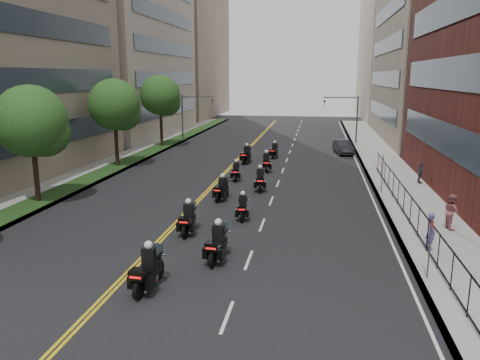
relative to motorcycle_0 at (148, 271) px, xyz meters
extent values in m
plane|color=black|center=(0.11, -1.53, -0.74)|extent=(160.00, 160.00, 0.00)
cube|color=gray|center=(12.11, 23.47, -0.67)|extent=(4.00, 90.00, 0.15)
cube|color=gray|center=(-11.89, 23.47, -0.67)|extent=(4.00, 90.00, 0.15)
cube|color=#193212|center=(-11.09, 23.47, -0.57)|extent=(2.00, 90.00, 0.04)
cube|color=#333F4C|center=(14.06, 15.47, 2.76)|extent=(0.12, 25.80, 1.80)
cube|color=#333F4C|center=(14.06, 15.47, 6.76)|extent=(0.12, 25.80, 1.80)
cube|color=#333F4C|center=(14.06, 15.47, 10.76)|extent=(0.12, 25.80, 1.80)
cube|color=gray|center=(21.61, 46.47, 14.26)|extent=(15.00, 28.00, 30.00)
cube|color=#333F4C|center=(14.06, 46.47, 2.76)|extent=(0.12, 24.08, 1.80)
cube|color=#333F4C|center=(14.06, 46.47, 6.76)|extent=(0.12, 24.08, 1.80)
cube|color=#333F4C|center=(14.06, 46.47, 10.76)|extent=(0.12, 24.08, 1.80)
cube|color=#333F4C|center=(14.06, 46.47, 14.76)|extent=(0.12, 24.08, 1.80)
cube|color=#AA9A89|center=(21.61, 76.47, 12.26)|extent=(15.00, 28.00, 26.00)
cube|color=#333F4C|center=(-13.84, 15.47, 2.76)|extent=(0.12, 25.80, 1.80)
cube|color=#333F4C|center=(-13.84, 15.47, 6.76)|extent=(0.12, 25.80, 1.80)
cube|color=#333F4C|center=(-13.84, 15.47, 10.76)|extent=(0.12, 25.80, 1.80)
cube|color=#AA9A89|center=(-21.89, 46.47, 16.26)|extent=(16.00, 28.00, 34.00)
cube|color=#333F4C|center=(-13.84, 46.47, 2.76)|extent=(0.12, 24.08, 1.80)
cube|color=#333F4C|center=(-13.84, 46.47, 6.76)|extent=(0.12, 24.08, 1.80)
cube|color=#333F4C|center=(-13.84, 46.47, 10.76)|extent=(0.12, 24.08, 1.80)
cube|color=#333F4C|center=(-13.84, 46.47, 14.76)|extent=(0.12, 24.08, 1.80)
cube|color=gray|center=(-21.89, 76.47, 12.26)|extent=(16.00, 28.00, 26.00)
cube|color=black|center=(11.11, 10.47, 0.86)|extent=(0.05, 28.00, 0.05)
cube|color=black|center=(11.11, 10.47, -0.44)|extent=(0.05, 28.00, 0.05)
cylinder|color=black|center=(-11.09, 10.47, 1.67)|extent=(0.32, 0.32, 4.83)
sphere|color=#194B19|center=(-11.09, 10.47, 4.43)|extent=(4.40, 4.40, 4.40)
sphere|color=#194B19|center=(-10.49, 10.87, 3.74)|extent=(3.08, 3.08, 3.08)
cylinder|color=black|center=(-11.09, 22.47, 1.81)|extent=(0.32, 0.32, 5.11)
sphere|color=#194B19|center=(-11.09, 22.47, 4.73)|extent=(4.40, 4.40, 4.40)
sphere|color=#194B19|center=(-10.49, 22.87, 4.00)|extent=(3.08, 3.08, 3.08)
cylinder|color=black|center=(-11.09, 34.47, 1.95)|extent=(0.32, 0.32, 5.39)
sphere|color=#194B19|center=(-11.09, 34.47, 5.03)|extent=(4.40, 4.40, 4.40)
sphere|color=#194B19|center=(-10.49, 34.87, 4.26)|extent=(3.08, 3.08, 3.08)
cylinder|color=#3F3F44|center=(10.61, 40.47, 2.06)|extent=(0.18, 0.18, 5.60)
cylinder|color=#3F3F44|center=(8.61, 40.47, 4.66)|extent=(4.00, 0.14, 0.14)
imported|color=black|center=(6.81, 40.47, 3.86)|extent=(0.16, 0.20, 1.00)
cylinder|color=#3F3F44|center=(-10.39, 40.47, 2.06)|extent=(0.18, 0.18, 5.60)
cylinder|color=#3F3F44|center=(-8.39, 40.47, 4.66)|extent=(4.00, 0.14, 0.14)
imported|color=black|center=(-6.59, 40.47, 3.86)|extent=(0.16, 0.20, 1.00)
cylinder|color=black|center=(-0.06, -0.80, -0.36)|extent=(0.21, 0.77, 0.76)
cylinder|color=black|center=(0.07, 0.98, -0.36)|extent=(0.21, 0.77, 0.76)
cube|color=black|center=(0.01, 0.09, -0.05)|extent=(0.58, 1.54, 0.45)
cube|color=silver|center=(0.01, 0.15, -0.31)|extent=(0.47, 0.64, 0.33)
cube|color=black|center=(-0.06, -0.80, 0.22)|extent=(0.61, 0.51, 0.36)
cube|color=red|center=(-0.07, -1.03, 0.19)|extent=(0.45, 0.07, 0.08)
cube|color=black|center=(0.01, 0.15, 0.51)|extent=(0.51, 0.35, 0.69)
sphere|color=silver|center=(0.01, 0.16, 0.98)|extent=(0.32, 0.32, 0.32)
cylinder|color=black|center=(1.93, 2.41, -0.37)|extent=(0.20, 0.76, 0.75)
cylinder|color=black|center=(2.04, 4.18, -0.37)|extent=(0.20, 0.76, 0.75)
cube|color=black|center=(1.98, 3.29, -0.06)|extent=(0.56, 1.52, 0.44)
cube|color=silver|center=(1.99, 3.35, -0.31)|extent=(0.46, 0.63, 0.33)
cube|color=black|center=(1.93, 2.41, 0.21)|extent=(0.60, 0.50, 0.35)
cube|color=red|center=(1.91, 2.18, 0.18)|extent=(0.44, 0.06, 0.08)
cube|color=black|center=(1.99, 3.35, 0.49)|extent=(0.50, 0.34, 0.68)
sphere|color=silver|center=(1.99, 3.36, 0.96)|extent=(0.32, 0.32, 0.32)
cylinder|color=black|center=(-0.21, 5.70, -0.38)|extent=(0.18, 0.73, 0.73)
cylinder|color=black|center=(-0.29, 7.42, -0.38)|extent=(0.18, 0.73, 0.73)
cube|color=black|center=(-0.25, 6.56, -0.08)|extent=(0.51, 1.47, 0.43)
cube|color=silver|center=(-0.25, 6.62, -0.32)|extent=(0.43, 0.61, 0.32)
cube|color=black|center=(-0.21, 5.70, 0.18)|extent=(0.58, 0.47, 0.34)
cube|color=red|center=(-0.21, 5.48, 0.16)|extent=(0.43, 0.05, 0.08)
cube|color=black|center=(-0.25, 6.62, 0.46)|extent=(0.48, 0.32, 0.66)
sphere|color=silver|center=(-0.25, 6.63, 0.91)|extent=(0.31, 0.31, 0.31)
cylinder|color=black|center=(2.16, 8.71, -0.42)|extent=(0.19, 0.65, 0.64)
cylinder|color=black|center=(2.02, 10.21, -0.42)|extent=(0.19, 0.65, 0.64)
cube|color=black|center=(2.09, 9.46, -0.16)|extent=(0.51, 1.30, 0.38)
cube|color=silver|center=(2.09, 9.51, -0.38)|extent=(0.40, 0.55, 0.28)
cube|color=black|center=(2.16, 8.71, 0.07)|extent=(0.52, 0.44, 0.30)
cube|color=red|center=(2.17, 8.51, 0.05)|extent=(0.38, 0.06, 0.07)
cube|color=black|center=(2.09, 9.51, 0.31)|extent=(0.44, 0.30, 0.58)
sphere|color=silver|center=(2.09, 9.52, 0.70)|extent=(0.27, 0.27, 0.27)
cylinder|color=black|center=(0.04, 12.45, -0.40)|extent=(0.23, 0.71, 0.69)
cylinder|color=black|center=(0.24, 14.07, -0.40)|extent=(0.23, 0.71, 0.69)
cube|color=black|center=(0.14, 13.26, -0.11)|extent=(0.60, 1.42, 0.41)
cube|color=silver|center=(0.15, 13.31, -0.34)|extent=(0.46, 0.61, 0.31)
cube|color=black|center=(0.04, 12.45, 0.14)|extent=(0.58, 0.49, 0.33)
cube|color=red|center=(0.01, 12.24, 0.12)|extent=(0.41, 0.08, 0.07)
cube|color=black|center=(0.15, 13.31, 0.40)|extent=(0.48, 0.34, 0.63)
sphere|color=silver|center=(0.15, 13.32, 0.83)|extent=(0.30, 0.30, 0.30)
cylinder|color=black|center=(2.34, 15.40, -0.38)|extent=(0.22, 0.74, 0.73)
cylinder|color=black|center=(2.17, 17.11, -0.38)|extent=(0.22, 0.74, 0.73)
cube|color=black|center=(2.25, 16.25, -0.08)|extent=(0.59, 1.49, 0.43)
cube|color=silver|center=(2.25, 16.30, -0.32)|extent=(0.47, 0.63, 0.32)
cube|color=black|center=(2.34, 15.40, 0.18)|extent=(0.60, 0.50, 0.34)
cube|color=red|center=(2.36, 15.17, 0.16)|extent=(0.43, 0.07, 0.08)
cube|color=black|center=(2.25, 16.30, 0.46)|extent=(0.50, 0.35, 0.67)
sphere|color=silver|center=(2.25, 16.32, 0.91)|extent=(0.31, 0.31, 0.31)
cylinder|color=black|center=(0.09, 18.41, -0.41)|extent=(0.20, 0.67, 0.66)
cylinder|color=black|center=(-0.05, 19.96, -0.41)|extent=(0.20, 0.67, 0.66)
cube|color=black|center=(0.02, 19.18, -0.14)|extent=(0.53, 1.35, 0.39)
cube|color=silver|center=(0.02, 19.23, -0.36)|extent=(0.42, 0.57, 0.29)
cube|color=black|center=(0.09, 18.41, 0.09)|extent=(0.54, 0.45, 0.31)
cube|color=red|center=(0.11, 18.20, 0.07)|extent=(0.39, 0.06, 0.07)
cube|color=black|center=(0.02, 19.23, 0.35)|extent=(0.45, 0.31, 0.60)
sphere|color=silver|center=(0.02, 19.24, 0.76)|extent=(0.28, 0.28, 0.28)
cylinder|color=black|center=(2.05, 22.10, -0.38)|extent=(0.24, 0.75, 0.73)
cylinder|color=black|center=(1.84, 23.81, -0.38)|extent=(0.24, 0.75, 0.73)
cube|color=black|center=(1.94, 22.96, -0.07)|extent=(0.63, 1.50, 0.43)
cube|color=silver|center=(1.94, 23.01, -0.32)|extent=(0.48, 0.64, 0.32)
cube|color=black|center=(2.05, 22.10, 0.19)|extent=(0.61, 0.52, 0.35)
cube|color=red|center=(2.08, 21.87, 0.16)|extent=(0.43, 0.09, 0.08)
cube|color=black|center=(1.94, 23.01, 0.47)|extent=(0.51, 0.36, 0.67)
sphere|color=silver|center=(1.94, 23.02, 0.92)|extent=(0.31, 0.31, 0.31)
cylinder|color=black|center=(-0.33, 25.43, -0.37)|extent=(0.24, 0.76, 0.75)
cylinder|color=black|center=(-0.12, 27.19, -0.37)|extent=(0.24, 0.76, 0.75)
cube|color=black|center=(-0.22, 26.31, -0.06)|extent=(0.64, 1.54, 0.44)
cube|color=silver|center=(-0.22, 26.36, -0.31)|extent=(0.49, 0.65, 0.33)
cube|color=black|center=(-0.33, 25.43, 0.21)|extent=(0.63, 0.53, 0.35)
cube|color=red|center=(-0.36, 25.20, 0.19)|extent=(0.44, 0.09, 0.08)
cube|color=black|center=(-0.22, 26.36, 0.50)|extent=(0.52, 0.37, 0.69)
sphere|color=silver|center=(-0.22, 26.37, 0.96)|extent=(0.32, 0.32, 0.32)
cylinder|color=black|center=(1.92, 28.82, -0.40)|extent=(0.23, 0.69, 0.68)
cylinder|color=black|center=(2.13, 30.41, -0.40)|extent=(0.23, 0.69, 0.68)
cube|color=black|center=(2.02, 29.62, -0.12)|extent=(0.59, 1.39, 0.40)
cube|color=silver|center=(2.03, 29.67, -0.35)|extent=(0.45, 0.59, 0.30)
cube|color=black|center=(1.92, 28.82, 0.12)|extent=(0.57, 0.48, 0.32)
cube|color=red|center=(1.89, 28.62, 0.10)|extent=(0.40, 0.08, 0.07)
cube|color=black|center=(2.03, 29.67, 0.38)|extent=(0.47, 0.33, 0.62)
sphere|color=silver|center=(2.03, 29.68, 0.80)|extent=(0.29, 0.29, 0.29)
imported|color=black|center=(8.78, 33.18, -0.05)|extent=(2.13, 4.39, 1.39)
imported|color=#57559B|center=(11.31, 5.75, 0.27)|extent=(0.50, 0.68, 1.72)
imported|color=#995357|center=(13.03, 9.00, 0.32)|extent=(0.83, 0.99, 1.82)
imported|color=#3F4047|center=(13.61, 19.63, 0.20)|extent=(0.50, 0.97, 1.58)
camera|label=1|loc=(6.05, -15.51, 7.13)|focal=35.00mm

